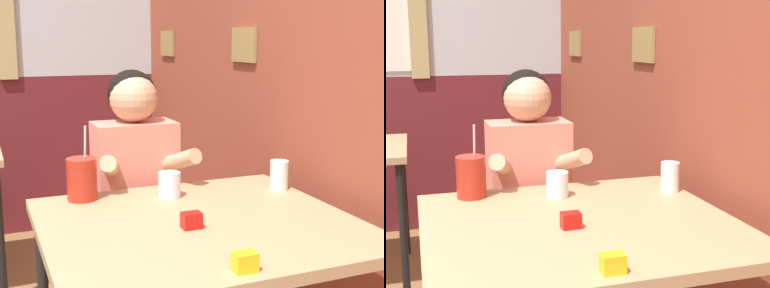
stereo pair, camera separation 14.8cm
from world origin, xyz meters
TOP-DOWN VIEW (x-y plane):
  - brick_wall_right at (1.17, 1.34)m, footprint 0.08×4.68m
  - main_table at (0.56, 0.39)m, footprint 0.99×0.91m
  - person_seated at (0.53, 1.01)m, footprint 0.42×0.40m
  - cocktail_pitcher at (0.26, 0.76)m, footprint 0.11×0.11m
  - glass_near_pitcher at (0.56, 0.67)m, footprint 0.08×0.08m
  - glass_center at (1.00, 0.61)m, footprint 0.07×0.07m
  - condiment_ketchup at (0.52, 0.34)m, footprint 0.06×0.04m
  - condiment_mustard at (0.52, -0.01)m, footprint 0.06×0.04m

SIDE VIEW (x-z plane):
  - person_seated at x=0.53m, z-range 0.03..1.26m
  - main_table at x=0.56m, z-range 0.32..1.09m
  - condiment_ketchup at x=0.52m, z-range 0.77..0.82m
  - condiment_mustard at x=0.52m, z-range 0.77..0.82m
  - glass_near_pitcher at x=0.56m, z-range 0.77..0.87m
  - glass_center at x=1.00m, z-range 0.77..0.89m
  - cocktail_pitcher at x=0.26m, z-range 0.71..0.99m
  - brick_wall_right at x=1.17m, z-range 0.00..2.70m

